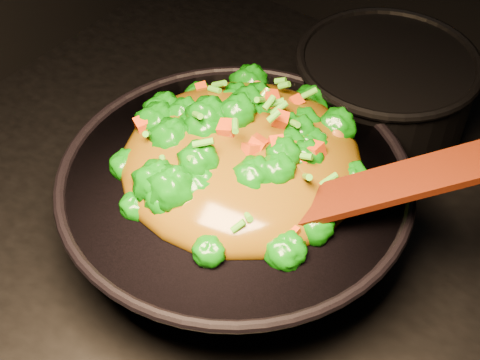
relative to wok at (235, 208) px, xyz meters
The scene contains 4 objects.
wok is the anchor object (origin of this frame).
stir_fry 0.11m from the wok, 103.74° to the left, with size 0.29×0.29×0.10m, color #0B5E06, non-canonical shape.
spatula 0.20m from the wok, 11.89° to the left, with size 0.34×0.05×0.01m, color #321207.
back_pot 0.29m from the wok, 80.63° to the left, with size 0.24×0.24×0.14m, color black.
Camera 1 is at (0.24, -0.49, 1.58)m, focal length 50.00 mm.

